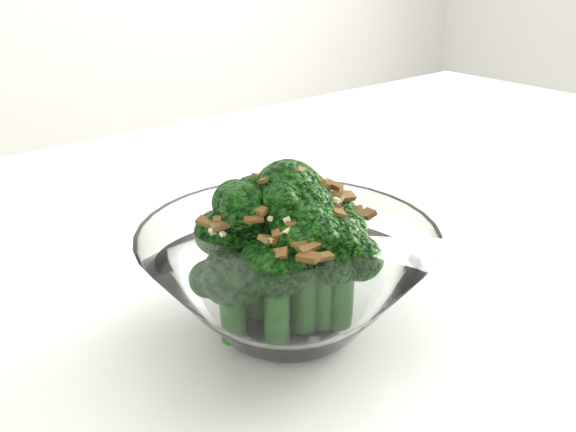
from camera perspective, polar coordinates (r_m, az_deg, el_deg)
name	(u,v)px	position (r m, az deg, el deg)	size (l,w,h in m)	color
table	(394,259)	(0.69, 9.38, -3.80)	(1.33, 1.02, 0.75)	white
broccoli_dish	(288,266)	(0.42, 0.01, -4.47)	(0.19, 0.19, 0.12)	white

